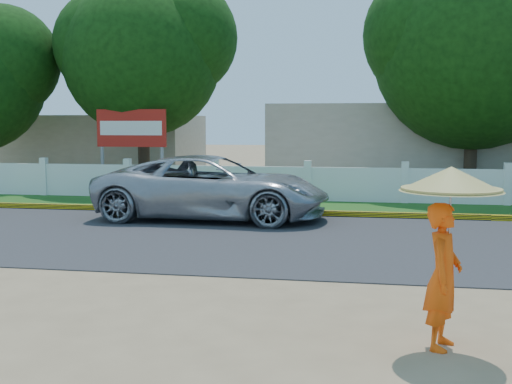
# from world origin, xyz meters

# --- Properties ---
(ground) EXTENTS (120.00, 120.00, 0.00)m
(ground) POSITION_xyz_m (0.00, 0.00, 0.00)
(ground) COLOR #9E8460
(ground) RESTS_ON ground
(road) EXTENTS (60.00, 7.00, 0.02)m
(road) POSITION_xyz_m (0.00, 4.50, 0.01)
(road) COLOR #38383A
(road) RESTS_ON ground
(grass_verge) EXTENTS (60.00, 3.50, 0.03)m
(grass_verge) POSITION_xyz_m (0.00, 9.75, 0.01)
(grass_verge) COLOR #2D601E
(grass_verge) RESTS_ON ground
(curb) EXTENTS (40.00, 0.18, 0.16)m
(curb) POSITION_xyz_m (0.00, 8.05, 0.08)
(curb) COLOR yellow
(curb) RESTS_ON ground
(fence) EXTENTS (40.00, 0.10, 1.10)m
(fence) POSITION_xyz_m (0.00, 11.20, 0.55)
(fence) COLOR silver
(fence) RESTS_ON ground
(building_near) EXTENTS (10.00, 6.00, 3.20)m
(building_near) POSITION_xyz_m (3.00, 18.00, 1.60)
(building_near) COLOR #B7AD99
(building_near) RESTS_ON ground
(building_far) EXTENTS (8.00, 5.00, 2.80)m
(building_far) POSITION_xyz_m (-10.00, 19.00, 1.40)
(building_far) COLOR #B7AD99
(building_far) RESTS_ON ground
(vehicle) EXTENTS (6.03, 2.88, 1.66)m
(vehicle) POSITION_xyz_m (-2.05, 7.06, 0.83)
(vehicle) COLOR #A4A6AC
(vehicle) RESTS_ON ground
(monk_with_parasol) EXTENTS (1.12, 1.12, 2.04)m
(monk_with_parasol) POSITION_xyz_m (2.81, -1.72, 1.33)
(monk_with_parasol) COLOR #F4500C
(monk_with_parasol) RESTS_ON ground
(billboard) EXTENTS (2.50, 0.13, 2.95)m
(billboard) POSITION_xyz_m (-6.26, 12.30, 2.14)
(billboard) COLOR gray
(billboard) RESTS_ON ground
(tree_row) EXTENTS (33.84, 7.61, 8.62)m
(tree_row) POSITION_xyz_m (2.84, 14.12, 4.93)
(tree_row) COLOR #473828
(tree_row) RESTS_ON ground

